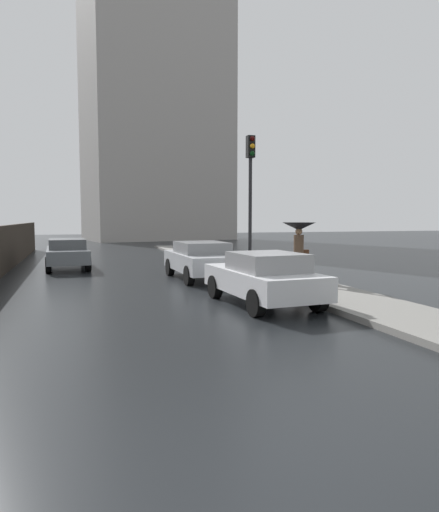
{
  "coord_description": "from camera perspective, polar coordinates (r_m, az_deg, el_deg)",
  "views": [
    {
      "loc": [
        -1.59,
        -3.55,
        2.19
      ],
      "look_at": [
        1.28,
        5.55,
        1.39
      ],
      "focal_mm": 32.16,
      "sensor_mm": 36.0,
      "label": 1
    }
  ],
  "objects": [
    {
      "name": "pedestrian_with_umbrella_near",
      "position": [
        15.08,
        9.85,
        2.8
      ],
      "size": [
        1.07,
        1.07,
        1.9
      ],
      "rotation": [
        0.0,
        0.0,
        3.0
      ],
      "color": "black",
      "rests_on": "sidewalk_strip"
    },
    {
      "name": "traffic_light",
      "position": [
        16.11,
        3.88,
        9.34
      ],
      "size": [
        0.26,
        0.39,
        4.86
      ],
      "color": "black",
      "rests_on": "sidewalk_strip"
    },
    {
      "name": "car_silver_near_kerb",
      "position": [
        16.34,
        -2.26,
        -0.39
      ],
      "size": [
        1.98,
        4.15,
        1.33
      ],
      "rotation": [
        0.0,
        0.0,
        0.03
      ],
      "color": "#B2B5BA",
      "rests_on": "ground"
    },
    {
      "name": "ground",
      "position": [
        4.46,
        6.37,
        -24.61
      ],
      "size": [
        120.0,
        120.0,
        0.0
      ],
      "primitive_type": "plane",
      "color": "black"
    },
    {
      "name": "distant_tower",
      "position": [
        49.22,
        -7.79,
        21.45
      ],
      "size": [
        15.02,
        10.51,
        32.69
      ],
      "color": "#9E9993",
      "rests_on": "ground"
    },
    {
      "name": "car_white_far_ahead",
      "position": [
        11.56,
        5.51,
        -2.67
      ],
      "size": [
        2.01,
        4.02,
        1.33
      ],
      "rotation": [
        0.0,
        0.0,
        0.06
      ],
      "color": "silver",
      "rests_on": "ground"
    },
    {
      "name": "car_grey_behind_camera",
      "position": [
        20.78,
        -18.41,
        0.41
      ],
      "size": [
        1.89,
        4.53,
        1.29
      ],
      "rotation": [
        0.0,
        0.0,
        3.18
      ],
      "color": "slate",
      "rests_on": "ground"
    }
  ]
}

